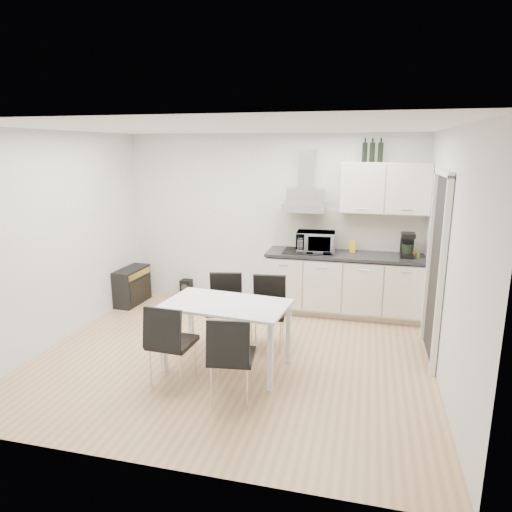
{
  "coord_description": "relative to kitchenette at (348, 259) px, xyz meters",
  "views": [
    {
      "loc": [
        1.44,
        -4.76,
        2.4
      ],
      "look_at": [
        0.14,
        0.51,
        1.1
      ],
      "focal_mm": 32.0,
      "sensor_mm": 36.0,
      "label": 1
    }
  ],
  "objects": [
    {
      "name": "floor_speaker",
      "position": [
        -2.58,
        0.17,
        -0.69
      ],
      "size": [
        0.18,
        0.16,
        0.29
      ],
      "primitive_type": "cube",
      "rotation": [
        0.0,
        0.0,
        -0.03
      ],
      "color": "black",
      "rests_on": "ground"
    },
    {
      "name": "chair_near_right",
      "position": [
        -0.94,
        -2.65,
        -0.39
      ],
      "size": [
        0.5,
        0.55,
        0.88
      ],
      "primitive_type": null,
      "rotation": [
        0.0,
        0.0,
        0.13
      ],
      "color": "black",
      "rests_on": "ground"
    },
    {
      "name": "chair_far_left",
      "position": [
        -1.39,
        -1.46,
        -0.39
      ],
      "size": [
        0.54,
        0.58,
        0.88
      ],
      "primitive_type": null,
      "rotation": [
        0.0,
        0.0,
        3.35
      ],
      "color": "black",
      "rests_on": "ground"
    },
    {
      "name": "chair_near_left",
      "position": [
        -1.62,
        -2.49,
        -0.39
      ],
      "size": [
        0.47,
        0.52,
        0.88
      ],
      "primitive_type": null,
      "rotation": [
        0.0,
        0.0,
        -0.06
      ],
      "color": "black",
      "rests_on": "ground"
    },
    {
      "name": "wall_back",
      "position": [
        -1.19,
        0.27,
        0.47
      ],
      "size": [
        4.5,
        0.1,
        2.6
      ],
      "primitive_type": "cube",
      "color": "silver",
      "rests_on": "ground"
    },
    {
      "name": "kitchenette",
      "position": [
        0.0,
        0.0,
        0.0
      ],
      "size": [
        2.22,
        0.64,
        2.52
      ],
      "color": "beige",
      "rests_on": "ground"
    },
    {
      "name": "wall_left",
      "position": [
        -3.44,
        -1.73,
        0.47
      ],
      "size": [
        0.1,
        4.0,
        2.6
      ],
      "primitive_type": "cube",
      "color": "silver",
      "rests_on": "ground"
    },
    {
      "name": "chair_far_right",
      "position": [
        -0.86,
        -1.43,
        -0.39
      ],
      "size": [
        0.49,
        0.55,
        0.88
      ],
      "primitive_type": null,
      "rotation": [
        0.0,
        0.0,
        3.25
      ],
      "color": "black",
      "rests_on": "ground"
    },
    {
      "name": "wall_front",
      "position": [
        -1.19,
        -3.73,
        0.47
      ],
      "size": [
        4.5,
        0.1,
        2.6
      ],
      "primitive_type": "cube",
      "color": "silver",
      "rests_on": "ground"
    },
    {
      "name": "guitar_amp",
      "position": [
        -3.28,
        -0.33,
        -0.55
      ],
      "size": [
        0.32,
        0.69,
        0.57
      ],
      "rotation": [
        0.0,
        0.0,
        -0.04
      ],
      "color": "black",
      "rests_on": "ground"
    },
    {
      "name": "doorway",
      "position": [
        1.02,
        -1.18,
        0.22
      ],
      "size": [
        0.08,
        1.04,
        2.1
      ],
      "primitive_type": "cube",
      "color": "white",
      "rests_on": "ground"
    },
    {
      "name": "ground",
      "position": [
        -1.19,
        -1.73,
        -0.83
      ],
      "size": [
        4.5,
        4.5,
        0.0
      ],
      "primitive_type": "plane",
      "color": "tan",
      "rests_on": "ground"
    },
    {
      "name": "dining_table",
      "position": [
        -1.19,
        -2.02,
        -0.17
      ],
      "size": [
        1.4,
        0.89,
        0.75
      ],
      "rotation": [
        0.0,
        0.0,
        -0.1
      ],
      "color": "white",
      "rests_on": "ground"
    },
    {
      "name": "ceiling",
      "position": [
        -1.19,
        -1.73,
        1.77
      ],
      "size": [
        4.5,
        4.5,
        0.0
      ],
      "primitive_type": "plane",
      "color": "white",
      "rests_on": "wall_back"
    },
    {
      "name": "wall_right",
      "position": [
        1.06,
        -1.73,
        0.47
      ],
      "size": [
        0.1,
        4.0,
        2.6
      ],
      "primitive_type": "cube",
      "color": "silver",
      "rests_on": "ground"
    }
  ]
}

